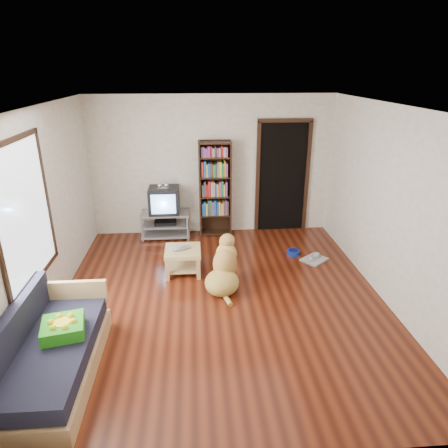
{
  "coord_description": "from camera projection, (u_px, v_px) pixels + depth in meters",
  "views": [
    {
      "loc": [
        -0.34,
        -4.84,
        3.03
      ],
      "look_at": [
        0.08,
        0.55,
        0.9
      ],
      "focal_mm": 32.0,
      "sensor_mm": 36.0,
      "label": 1
    }
  ],
  "objects": [
    {
      "name": "grey_rag",
      "position": [
        314.0,
        260.0,
        6.71
      ],
      "size": [
        0.51,
        0.5,
        0.03
      ],
      "primitive_type": "cube",
      "rotation": [
        0.0,
        0.0,
        0.66
      ],
      "color": "#A5A5A5",
      "rests_on": "ground"
    },
    {
      "name": "crt_tv",
      "position": [
        164.0,
        199.0,
        7.39
      ],
      "size": [
        0.55,
        0.52,
        0.58
      ],
      "color": "black",
      "rests_on": "tv_stand"
    },
    {
      "name": "wall_front",
      "position": [
        246.0,
        329.0,
        2.83
      ],
      "size": [
        4.5,
        0.0,
        4.5
      ],
      "primitive_type": "plane",
      "rotation": [
        -1.57,
        0.0,
        0.0
      ],
      "color": "silver",
      "rests_on": "ground"
    },
    {
      "name": "wall_right",
      "position": [
        390.0,
        207.0,
        5.31
      ],
      "size": [
        0.0,
        5.0,
        5.0
      ],
      "primitive_type": "plane",
      "rotation": [
        1.57,
        0.0,
        -1.57
      ],
      "color": "silver",
      "rests_on": "ground"
    },
    {
      "name": "ceiling",
      "position": [
        221.0,
        106.0,
        4.67
      ],
      "size": [
        5.0,
        5.0,
        0.0
      ],
      "primitive_type": "plane",
      "rotation": [
        3.14,
        0.0,
        0.0
      ],
      "color": "white",
      "rests_on": "ground"
    },
    {
      "name": "wall_left",
      "position": [
        42.0,
        216.0,
        4.99
      ],
      "size": [
        0.0,
        5.0,
        5.0
      ],
      "primitive_type": "plane",
      "rotation": [
        1.57,
        0.0,
        1.57
      ],
      "color": "silver",
      "rests_on": "ground"
    },
    {
      "name": "tv_stand",
      "position": [
        166.0,
        224.0,
        7.55
      ],
      "size": [
        0.9,
        0.45,
        0.5
      ],
      "color": "#99999E",
      "rests_on": "ground"
    },
    {
      "name": "wall_back",
      "position": [
        212.0,
        166.0,
        7.47
      ],
      "size": [
        4.5,
        0.0,
        4.5
      ],
      "primitive_type": "plane",
      "rotation": [
        1.57,
        0.0,
        0.0
      ],
      "color": "silver",
      "rests_on": "ground"
    },
    {
      "name": "dog",
      "position": [
        224.0,
        270.0,
        5.79
      ],
      "size": [
        0.63,
        0.97,
        0.79
      ],
      "color": "tan",
      "rests_on": "ground"
    },
    {
      "name": "window",
      "position": [
        25.0,
        214.0,
        4.45
      ],
      "size": [
        0.03,
        1.46,
        1.7
      ],
      "color": "white",
      "rests_on": "wall_left"
    },
    {
      "name": "bookshelf",
      "position": [
        215.0,
        184.0,
        7.44
      ],
      "size": [
        0.6,
        0.3,
        1.8
      ],
      "color": "black",
      "rests_on": "ground"
    },
    {
      "name": "laptop",
      "position": [
        183.0,
        249.0,
        6.15
      ],
      "size": [
        0.34,
        0.29,
        0.02
      ],
      "primitive_type": "imported",
      "rotation": [
        0.0,
        0.0,
        0.47
      ],
      "color": "silver",
      "rests_on": "coffee_table"
    },
    {
      "name": "ground",
      "position": [
        221.0,
        298.0,
        5.62
      ],
      "size": [
        5.0,
        5.0,
        0.0
      ],
      "primitive_type": "plane",
      "color": "#5A210F",
      "rests_on": "ground"
    },
    {
      "name": "dog_bowl",
      "position": [
        293.0,
        252.0,
        6.91
      ],
      "size": [
        0.22,
        0.22,
        0.08
      ],
      "primitive_type": "cylinder",
      "color": "navy",
      "rests_on": "ground"
    },
    {
      "name": "doorway",
      "position": [
        282.0,
        175.0,
        7.61
      ],
      "size": [
        1.03,
        0.05,
        2.19
      ],
      "color": "black",
      "rests_on": "wall_back"
    },
    {
      "name": "sofa",
      "position": [
        50.0,
        355.0,
        4.11
      ],
      "size": [
        0.8,
        1.8,
        0.8
      ],
      "color": "tan",
      "rests_on": "ground"
    },
    {
      "name": "coffee_table",
      "position": [
        183.0,
        256.0,
        6.22
      ],
      "size": [
        0.55,
        0.55,
        0.4
      ],
      "color": "tan",
      "rests_on": "ground"
    },
    {
      "name": "green_cushion",
      "position": [
        63.0,
        328.0,
        4.17
      ],
      "size": [
        0.5,
        0.5,
        0.14
      ],
      "primitive_type": "cube",
      "rotation": [
        0.0,
        0.0,
        0.23
      ],
      "color": "#2E9A1C",
      "rests_on": "sofa"
    }
  ]
}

